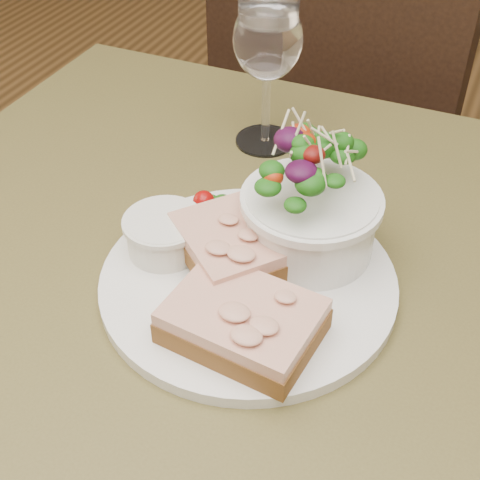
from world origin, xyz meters
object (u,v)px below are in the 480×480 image
at_px(cafe_table, 231,360).
at_px(ramekin, 164,233).
at_px(dinner_plate, 248,281).
at_px(chair_far, 346,222).
at_px(salad_bowl, 312,197).
at_px(sandwich_back, 228,246).
at_px(wine_glass, 268,44).
at_px(sandwich_front, 243,321).

bearing_deg(cafe_table, ramekin, 169.18).
bearing_deg(dinner_plate, chair_far, 95.17).
relative_size(cafe_table, salad_bowl, 6.30).
distance_m(cafe_table, sandwich_back, 0.14).
height_order(cafe_table, dinner_plate, dinner_plate).
bearing_deg(wine_glass, cafe_table, -75.44).
bearing_deg(cafe_table, sandwich_front, -56.67).
distance_m(chair_far, sandwich_front, 0.90).
height_order(cafe_table, salad_bowl, salad_bowl).
bearing_deg(chair_far, sandwich_front, 105.43).
distance_m(dinner_plate, ramekin, 0.09).
bearing_deg(wine_glass, sandwich_front, -71.57).
xyz_separation_m(chair_far, dinner_plate, (0.06, -0.69, 0.46)).
bearing_deg(wine_glass, dinner_plate, -71.77).
bearing_deg(salad_bowl, cafe_table, -125.76).
relative_size(cafe_table, wine_glass, 4.57).
distance_m(sandwich_back, salad_bowl, 0.09).
bearing_deg(dinner_plate, wine_glass, 108.23).
relative_size(salad_bowl, wine_glass, 0.73).
bearing_deg(sandwich_front, cafe_table, 129.73).
distance_m(cafe_table, sandwich_front, 0.15).
distance_m(ramekin, wine_glass, 0.25).
bearing_deg(wine_glass, ramekin, -92.28).
bearing_deg(chair_far, salad_bowl, 107.89).
bearing_deg(sandwich_front, dinner_plate, 115.57).
relative_size(chair_far, salad_bowl, 7.09).
distance_m(chair_far, sandwich_back, 0.84).
distance_m(cafe_table, wine_glass, 0.34).
bearing_deg(chair_far, dinner_plate, 104.17).
height_order(sandwich_front, salad_bowl, salad_bowl).
xyz_separation_m(chair_far, salad_bowl, (0.10, -0.63, 0.53)).
xyz_separation_m(cafe_table, chair_far, (-0.05, 0.70, -0.36)).
bearing_deg(chair_far, cafe_table, 102.99).
height_order(chair_far, ramekin, chair_far).
relative_size(sandwich_back, wine_glass, 0.73).
xyz_separation_m(cafe_table, dinner_plate, (0.01, 0.01, 0.11)).
bearing_deg(chair_far, ramekin, 97.03).
distance_m(cafe_table, chair_far, 0.79).
height_order(cafe_table, sandwich_front, sandwich_front).
bearing_deg(ramekin, sandwich_back, 3.57).
relative_size(sandwich_front, wine_glass, 0.74).
height_order(cafe_table, ramekin, ramekin).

